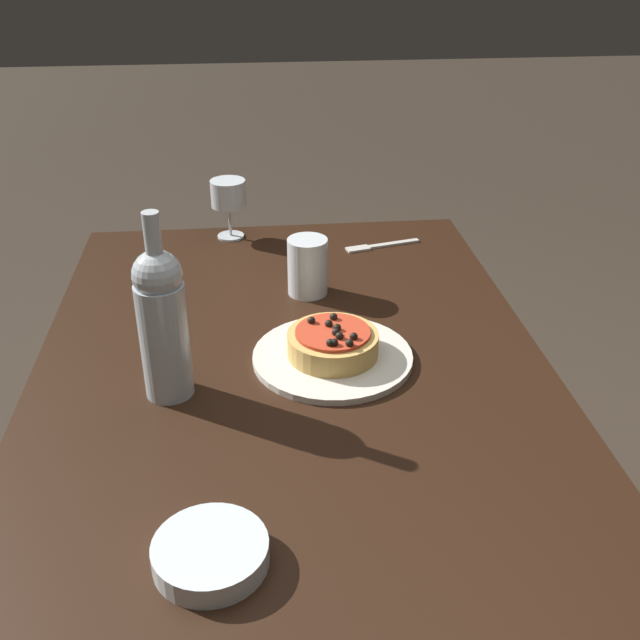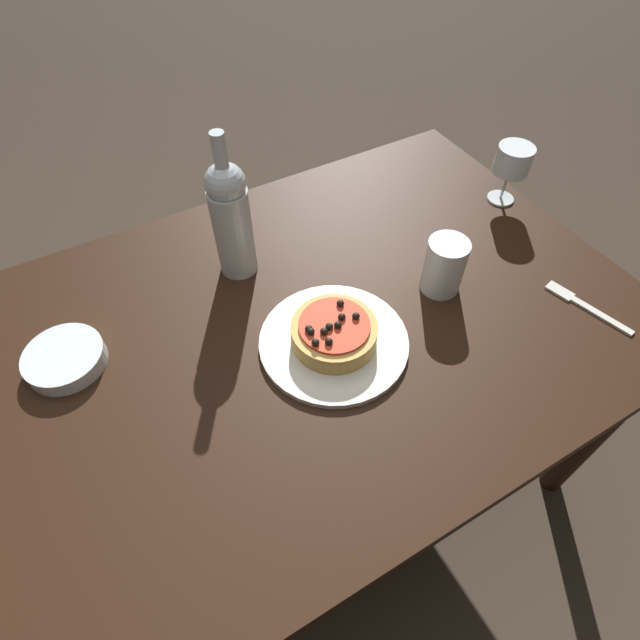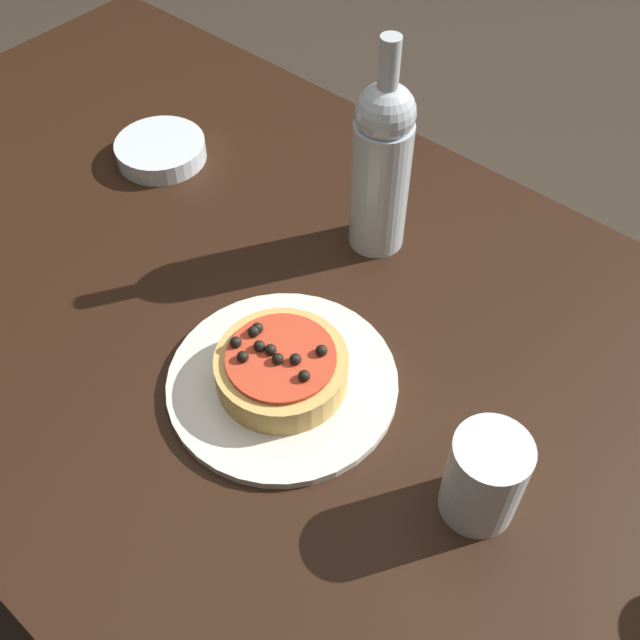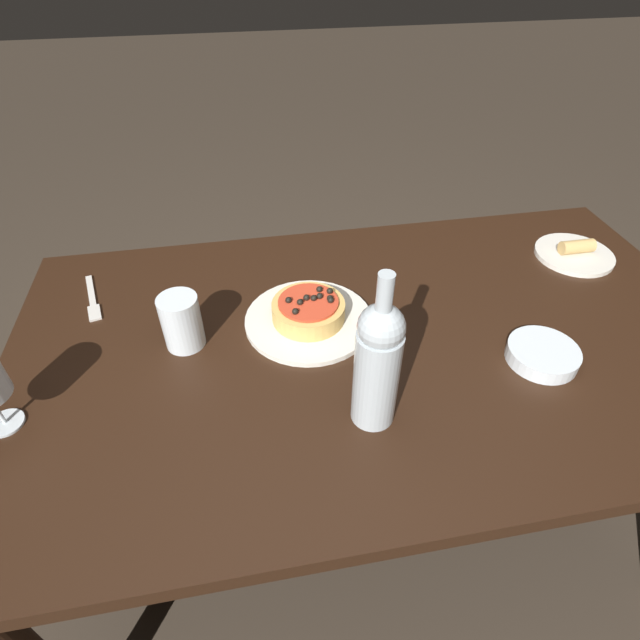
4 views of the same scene
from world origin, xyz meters
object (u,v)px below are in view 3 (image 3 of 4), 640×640
Objects in this scene: dinner_plate at (283,382)px; wine_bottle at (381,165)px; pizza at (281,368)px; side_bowl at (161,150)px; water_cup at (484,478)px; dining_table at (248,333)px.

wine_bottle reaches higher than dinner_plate.
pizza reaches higher than side_bowl.
wine_bottle is 2.20× the size of side_bowl.
dinner_plate is 0.31m from wine_bottle.
water_cup is at bearing 4.42° from pizza.
dining_table is at bearing -107.54° from wine_bottle.
pizza reaches higher than dinner_plate.
side_bowl is (-0.71, 0.18, -0.04)m from water_cup.
water_cup is (0.27, 0.02, 0.02)m from pizza.
side_bowl reaches higher than dinner_plate.
pizza is 0.27m from water_cup.
wine_bottle reaches higher than dining_table.
dining_table is 13.14× the size of water_cup.
pizza reaches higher than dining_table.
dining_table is 4.96× the size of wine_bottle.
dinner_plate is 2.38× the size of water_cup.
dinner_plate is at bearing -24.22° from side_bowl.
water_cup is at bearing -7.21° from dining_table.
wine_bottle is (-0.07, 0.28, 0.10)m from pizza.
dinner_plate is (0.14, -0.07, 0.08)m from dining_table.
dinner_plate is at bearing -27.58° from dining_table.
water_cup is at bearing 4.41° from dinner_plate.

